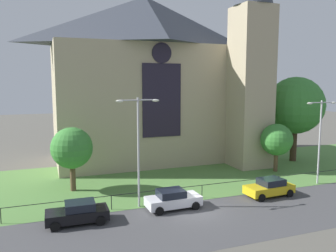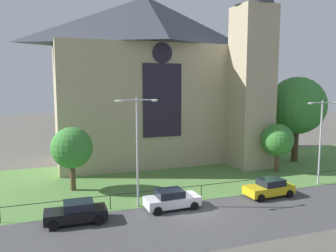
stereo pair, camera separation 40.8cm
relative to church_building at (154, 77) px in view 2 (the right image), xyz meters
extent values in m
plane|color=#56544C|center=(-2.46, -8.14, -10.27)|extent=(160.00, 160.00, 0.00)
cube|color=#424244|center=(-2.46, -20.14, -10.27)|extent=(120.00, 8.00, 0.01)
cube|color=#517F3D|center=(-2.46, -10.14, -10.27)|extent=(120.00, 20.00, 0.01)
cube|color=tan|center=(-0.77, 0.63, -3.27)|extent=(22.00, 12.00, 14.00)
pyramid|color=#383D47|center=(-0.77, 0.63, 6.73)|extent=(22.00, 12.00, 6.00)
cube|color=black|center=(-0.77, -5.42, -2.57)|extent=(4.40, 0.16, 8.00)
cylinder|color=black|center=(-0.77, -5.42, 2.53)|extent=(2.20, 0.15, 2.20)
cube|color=tan|center=(9.23, -7.37, -1.27)|extent=(4.00, 4.00, 18.00)
cylinder|color=black|center=(-0.77, -15.64, -9.17)|extent=(30.62, 0.05, 0.05)
cylinder|color=black|center=(-16.08, -15.64, -9.72)|extent=(0.07, 0.07, 1.10)
cylinder|color=black|center=(-8.43, -15.64, -9.72)|extent=(0.06, 0.07, 1.10)
cylinder|color=black|center=(-0.77, -15.64, -9.72)|extent=(0.06, 0.07, 1.10)
cylinder|color=black|center=(6.88, -15.64, -9.72)|extent=(0.07, 0.07, 1.10)
cylinder|color=#423021|center=(15.88, -7.07, -8.13)|extent=(0.79, 0.79, 4.29)
sphere|color=#387F33|center=(15.88, -7.07, -3.39)|extent=(6.92, 6.92, 6.92)
cylinder|color=brown|center=(-10.76, -9.82, -9.01)|extent=(0.49, 0.49, 2.52)
sphere|color=#387F33|center=(-10.76, -9.82, -6.37)|extent=(3.68, 3.68, 3.68)
cylinder|color=brown|center=(10.61, -10.55, -9.16)|extent=(0.45, 0.45, 2.22)
sphere|color=#387F33|center=(10.61, -10.55, -6.76)|extent=(3.44, 3.44, 3.44)
cylinder|color=#B2B2B7|center=(-6.28, -15.74, -6.00)|extent=(0.16, 0.16, 8.54)
cylinder|color=#B2B2B7|center=(-6.98, -15.74, -1.93)|extent=(1.40, 0.10, 0.10)
cylinder|color=#B2B2B7|center=(-5.58, -15.74, -1.93)|extent=(1.40, 0.10, 0.10)
ellipsoid|color=white|center=(-7.68, -15.74, -1.98)|extent=(0.57, 0.26, 0.20)
ellipsoid|color=white|center=(-4.88, -15.74, -1.98)|extent=(0.57, 0.26, 0.20)
cylinder|color=#B2B2B7|center=(11.48, -15.74, -6.27)|extent=(0.16, 0.16, 8.00)
cylinder|color=#B2B2B7|center=(10.78, -15.74, -2.47)|extent=(1.40, 0.10, 0.10)
cylinder|color=#B2B2B7|center=(12.18, -15.74, -2.47)|extent=(1.40, 0.10, 0.10)
ellipsoid|color=white|center=(10.08, -15.74, -2.52)|extent=(0.57, 0.26, 0.20)
ellipsoid|color=white|center=(12.88, -15.74, -2.52)|extent=(0.57, 0.26, 0.20)
cube|color=black|center=(-11.13, -17.37, -9.66)|extent=(4.24, 1.90, 0.70)
cube|color=black|center=(-10.93, -17.37, -9.04)|extent=(2.04, 1.65, 0.55)
cylinder|color=black|center=(-12.62, -18.23, -9.95)|extent=(0.65, 0.24, 0.64)
cylinder|color=black|center=(-12.58, -16.43, -9.95)|extent=(0.65, 0.24, 0.64)
cylinder|color=black|center=(-9.68, -18.30, -9.95)|extent=(0.65, 0.24, 0.64)
cylinder|color=black|center=(-9.64, -16.50, -9.95)|extent=(0.65, 0.24, 0.64)
cube|color=silver|center=(-3.91, -17.06, -9.66)|extent=(4.24, 1.89, 0.70)
cube|color=black|center=(-4.11, -17.06, -9.04)|extent=(2.03, 1.64, 0.55)
cylinder|color=black|center=(-2.46, -16.13, -9.95)|extent=(0.64, 0.23, 0.64)
cylinder|color=black|center=(-2.42, -17.93, -9.95)|extent=(0.64, 0.23, 0.64)
cylinder|color=black|center=(-5.40, -16.19, -9.95)|extent=(0.64, 0.23, 0.64)
cylinder|color=black|center=(-5.36, -17.99, -9.95)|extent=(0.64, 0.23, 0.64)
cube|color=gold|center=(4.84, -17.15, -9.66)|extent=(4.28, 2.01, 0.70)
cube|color=black|center=(5.04, -17.14, -9.04)|extent=(2.08, 1.70, 0.55)
cylinder|color=black|center=(3.41, -18.13, -9.95)|extent=(0.65, 0.25, 0.64)
cylinder|color=black|center=(3.32, -16.33, -9.95)|extent=(0.65, 0.25, 0.64)
cylinder|color=black|center=(6.35, -17.98, -9.95)|extent=(0.65, 0.25, 0.64)
cylinder|color=black|center=(6.26, -16.18, -9.95)|extent=(0.65, 0.25, 0.64)
camera|label=1|loc=(-13.08, -40.71, -0.60)|focal=36.56mm
camera|label=2|loc=(-12.69, -40.85, -0.60)|focal=36.56mm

